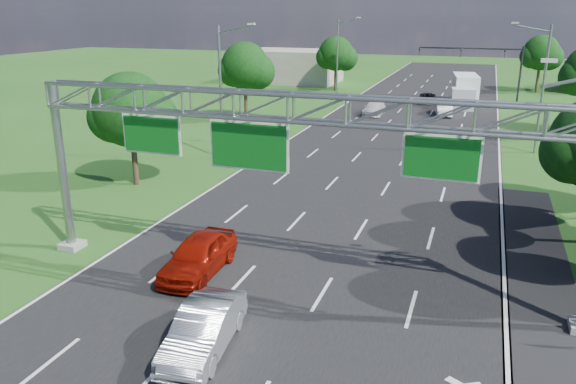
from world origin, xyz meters
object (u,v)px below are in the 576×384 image
at_px(traffic_signal, 490,61).
at_px(sign_gantry, 292,123).
at_px(red_coupe, 198,255).
at_px(box_truck, 464,91).
at_px(silver_sedan, 204,329).

bearing_deg(traffic_signal, sign_gantry, -97.68).
height_order(sign_gantry, traffic_signal, sign_gantry).
relative_size(sign_gantry, red_coupe, 4.68).
relative_size(traffic_signal, box_truck, 1.27).
relative_size(sign_gantry, silver_sedan, 4.92).
relative_size(sign_gantry, traffic_signal, 1.92).
bearing_deg(silver_sedan, traffic_signal, 75.33).
height_order(red_coupe, silver_sedan, red_coupe).
bearing_deg(box_truck, red_coupe, -107.04).
height_order(traffic_signal, silver_sedan, traffic_signal).
bearing_deg(sign_gantry, silver_sedan, -102.59).
height_order(traffic_signal, red_coupe, traffic_signal).
xyz_separation_m(red_coupe, silver_sedan, (2.95, -5.20, -0.07)).
bearing_deg(sign_gantry, box_truck, 84.92).
bearing_deg(sign_gantry, traffic_signal, 82.32).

